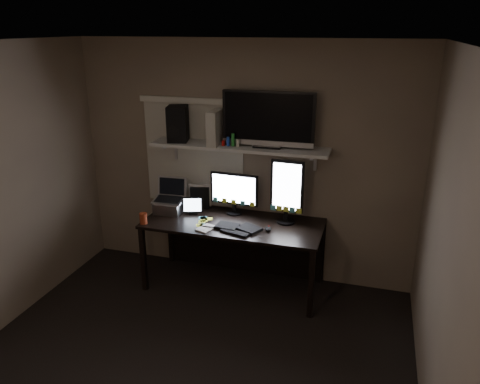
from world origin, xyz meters
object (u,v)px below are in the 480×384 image
at_px(monitor_landscape, 234,193).
at_px(game_console, 215,128).
at_px(cup, 143,218).
at_px(desk, 237,233).
at_px(mouse, 268,229).
at_px(tv, 268,120).
at_px(keyboard, 238,228).
at_px(laptop, 168,197).
at_px(monitor_portrait, 287,192).
at_px(speaker, 178,124).
at_px(tablet, 193,206).

relative_size(monitor_landscape, game_console, 1.51).
xyz_separation_m(cup, game_console, (0.62, 0.46, 0.87)).
distance_m(desk, mouse, 0.49).
distance_m(mouse, tv, 1.06).
height_order(desk, cup, cup).
bearing_deg(game_console, desk, -14.50).
bearing_deg(tv, game_console, -176.53).
relative_size(desk, keyboard, 4.02).
relative_size(laptop, game_console, 1.04).
relative_size(monitor_portrait, speaker, 1.84).
xyz_separation_m(mouse, game_console, (-0.62, 0.27, 0.90)).
height_order(tv, game_console, tv).
distance_m(monitor_portrait, mouse, 0.42).
relative_size(desk, monitor_landscape, 3.49).
distance_m(keyboard, laptop, 0.87).
xyz_separation_m(laptop, tv, (1.02, 0.17, 0.84)).
distance_m(monitor_portrait, tv, 0.73).
relative_size(monitor_portrait, game_console, 1.93).
bearing_deg(monitor_portrait, game_console, -178.44).
bearing_deg(game_console, monitor_landscape, 13.50).
relative_size(tablet, cup, 1.93).
xyz_separation_m(tablet, laptop, (-0.26, -0.04, 0.08)).
bearing_deg(tablet, monitor_portrait, -15.30).
distance_m(keyboard, mouse, 0.30).
bearing_deg(monitor_portrait, cup, -158.68).
bearing_deg(laptop, cup, -113.42).
relative_size(monitor_portrait, laptop, 1.85).
bearing_deg(keyboard, game_console, 151.46).
relative_size(mouse, laptop, 0.27).
relative_size(desk, game_console, 5.25).
height_order(desk, monitor_landscape, monitor_landscape).
bearing_deg(laptop, tablet, 4.35).
xyz_separation_m(desk, monitor_landscape, (-0.06, 0.10, 0.40)).
distance_m(desk, monitor_landscape, 0.42).
bearing_deg(desk, keyboard, -70.25).
height_order(monitor_landscape, monitor_portrait, monitor_portrait).
height_order(cup, speaker, speaker).
height_order(monitor_portrait, tv, tv).
distance_m(game_console, speaker, 0.42).
xyz_separation_m(tablet, tv, (0.76, 0.13, 0.93)).
relative_size(tv, speaker, 2.51).
bearing_deg(mouse, cup, 176.98).
height_order(monitor_portrait, mouse, monitor_portrait).
bearing_deg(cup, game_console, 36.82).
bearing_deg(desk, laptop, -174.50).
height_order(monitor_landscape, keyboard, monitor_landscape).
bearing_deg(mouse, laptop, 160.59).
xyz_separation_m(laptop, game_console, (0.50, 0.12, 0.74)).
xyz_separation_m(monitor_portrait, keyboard, (-0.42, -0.29, -0.32)).
distance_m(keyboard, cup, 0.96).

